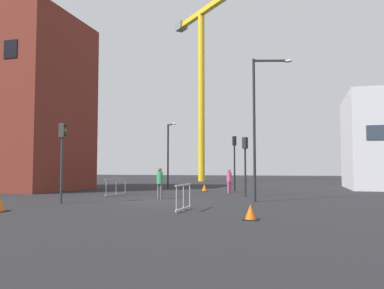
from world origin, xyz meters
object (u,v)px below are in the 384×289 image
Objects in this scene: construction_crane at (203,64)px; traffic_light_island at (62,149)px; streetlamp_short at (169,149)px; pedestrian_waiting at (229,179)px; traffic_cone_striped at (204,188)px; streetlamp_tall at (259,116)px; traffic_light_near at (245,156)px; traffic_light_median at (234,154)px; traffic_cone_on_verge at (251,213)px; pedestrian_walking at (160,181)px.

construction_crane reaches higher than traffic_light_island.
pedestrian_waiting is (6.12, -4.66, -2.45)m from streetlamp_short.
traffic_cone_striped is at bearing -75.64° from construction_crane.
construction_crane is at bearing 109.43° from streetlamp_tall.
streetlamp_tall is at bearing -70.57° from construction_crane.
construction_crane is 6.60× the size of traffic_light_near.
traffic_light_median is 7.99× the size of traffic_cone_striped.
traffic_cone_on_verge is at bearing -76.75° from pedestrian_waiting.
traffic_light_median is at bearing 101.45° from traffic_cone_on_verge.
pedestrian_waiting is (-0.03, -2.14, -1.82)m from traffic_light_median.
streetlamp_tall reaches higher than traffic_cone_on_verge.
streetlamp_tall is 10.19m from traffic_light_island.
traffic_cone_striped is (-2.22, 1.67, -0.74)m from pedestrian_waiting.
streetlamp_tall is 4.47× the size of pedestrian_waiting.
traffic_light_island reaches higher than pedestrian_walking.
streetlamp_short is 10.69× the size of traffic_cone_on_verge.
traffic_light_near reaches higher than pedestrian_waiting.
streetlamp_tall is 8.47m from traffic_cone_on_verge.
traffic_cone_striped is at bearing 121.34° from streetlamp_tall.
traffic_light_island reaches higher than traffic_cone_striped.
traffic_light_near is 4.03m from pedestrian_waiting.
traffic_light_near is 5.55m from pedestrian_walking.
traffic_light_island is at bearing -87.67° from construction_crane.
traffic_light_island is 7.57× the size of traffic_cone_striped.
streetlamp_tall reaches higher than pedestrian_walking.
pedestrian_walking is 1.05× the size of pedestrian_waiting.
pedestrian_waiting is at bearing -37.03° from traffic_cone_striped.
traffic_cone_on_verge is (11.13, -37.59, -15.83)m from construction_crane.
streetlamp_tall is 2.07× the size of traffic_light_near.
traffic_light_near reaches higher than traffic_cone_on_verge.
traffic_light_island reaches higher than pedestrian_waiting.
traffic_cone_on_verge is at bearing -51.03° from pedestrian_walking.
streetlamp_short is at bearing 116.80° from traffic_cone_on_verge.
traffic_cone_on_verge is (5.50, -15.63, 0.00)m from traffic_cone_striped.
construction_crane is 29.12m from pedestrian_waiting.
traffic_light_near is at bearing 98.96° from traffic_cone_on_verge.
traffic_light_median is 9.21m from pedestrian_walking.
traffic_light_median is 5.76m from traffic_light_near.
construction_crane reaches higher than traffic_light_near.
construction_crane reaches higher than traffic_cone_striped.
traffic_light_island is 10.65m from traffic_cone_on_verge.
traffic_light_median is 2.36× the size of pedestrian_walking.
traffic_light_median is at bearing 71.92° from pedestrian_walking.
pedestrian_waiting is at bearing 103.25° from traffic_cone_on_verge.
streetlamp_short is 15.09m from traffic_light_island.
traffic_light_island is at bearing -139.00° from traffic_light_near.
pedestrian_waiting is 14.35m from traffic_cone_on_verge.
construction_crane reaches higher than pedestrian_walking.
traffic_cone_striped is at bearing 70.68° from traffic_light_island.
construction_crane is 3.18× the size of streetlamp_tall.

